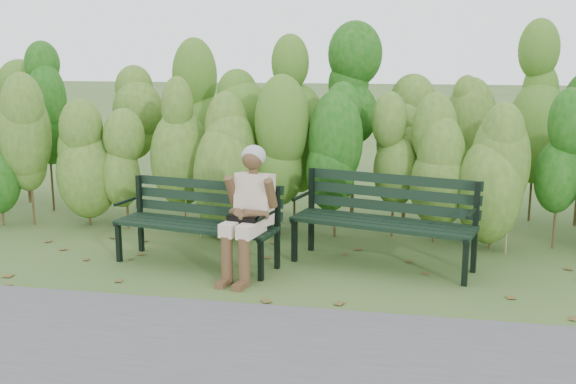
# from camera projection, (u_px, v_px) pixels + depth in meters

# --- Properties ---
(ground) EXTENTS (80.00, 80.00, 0.00)m
(ground) POSITION_uv_depth(u_px,v_px,m) (281.00, 272.00, 6.79)
(ground) COLOR #355A25
(footpath) EXTENTS (60.00, 2.50, 0.01)m
(footpath) POSITION_uv_depth(u_px,v_px,m) (218.00, 371.00, 4.67)
(footpath) COLOR #474749
(footpath) RESTS_ON ground
(hedge_band) EXTENTS (11.04, 1.67, 2.42)m
(hedge_band) POSITION_uv_depth(u_px,v_px,m) (311.00, 127.00, 8.32)
(hedge_band) COLOR #47381E
(hedge_band) RESTS_ON ground
(leaf_litter) EXTENTS (5.75, 2.19, 0.01)m
(leaf_litter) POSITION_uv_depth(u_px,v_px,m) (241.00, 267.00, 6.92)
(leaf_litter) COLOR brown
(leaf_litter) RESTS_ON ground
(bench_left) EXTENTS (1.79, 0.87, 0.86)m
(bench_left) POSITION_uv_depth(u_px,v_px,m) (200.00, 216.00, 6.98)
(bench_left) COLOR black
(bench_left) RESTS_ON ground
(bench_right) EXTENTS (1.95, 1.05, 0.93)m
(bench_right) POSITION_uv_depth(u_px,v_px,m) (386.00, 213.00, 6.92)
(bench_right) COLOR black
(bench_right) RESTS_ON ground
(seated_woman) EXTENTS (0.54, 0.79, 1.29)m
(seated_woman) POSITION_uv_depth(u_px,v_px,m) (249.00, 204.00, 6.55)
(seated_woman) COLOR beige
(seated_woman) RESTS_ON ground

